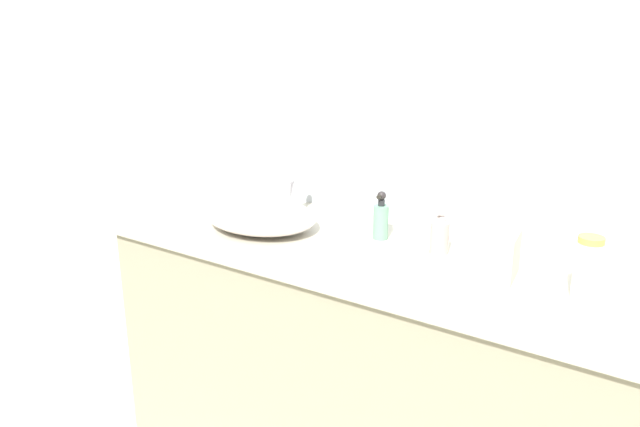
{
  "coord_description": "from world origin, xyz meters",
  "views": [
    {
      "loc": [
        0.69,
        -1.11,
        1.53
      ],
      "look_at": [
        -0.32,
        0.39,
        0.95
      ],
      "focal_mm": 35.52,
      "sensor_mm": 36.0,
      "label": 1
    }
  ],
  "objects_px": {
    "lotion_bottle": "(440,234)",
    "perfume_bottle": "(587,270)",
    "soap_dispenser": "(381,219)",
    "sink_basin": "(261,216)",
    "tissue_box": "(491,251)"
  },
  "relations": [
    {
      "from": "sink_basin",
      "to": "tissue_box",
      "type": "distance_m",
      "value": 0.73
    },
    {
      "from": "soap_dispenser",
      "to": "perfume_bottle",
      "type": "xyz_separation_m",
      "value": [
        0.61,
        -0.12,
        0.02
      ]
    },
    {
      "from": "lotion_bottle",
      "to": "perfume_bottle",
      "type": "distance_m",
      "value": 0.43
    },
    {
      "from": "lotion_bottle",
      "to": "perfume_bottle",
      "type": "relative_size",
      "value": 0.87
    },
    {
      "from": "soap_dispenser",
      "to": "perfume_bottle",
      "type": "relative_size",
      "value": 0.91
    },
    {
      "from": "sink_basin",
      "to": "perfume_bottle",
      "type": "bearing_deg",
      "value": 0.73
    },
    {
      "from": "soap_dispenser",
      "to": "perfume_bottle",
      "type": "bearing_deg",
      "value": -10.73
    },
    {
      "from": "perfume_bottle",
      "to": "soap_dispenser",
      "type": "bearing_deg",
      "value": 169.27
    },
    {
      "from": "lotion_bottle",
      "to": "perfume_bottle",
      "type": "height_order",
      "value": "perfume_bottle"
    },
    {
      "from": "sink_basin",
      "to": "tissue_box",
      "type": "xyz_separation_m",
      "value": [
        0.73,
        0.04,
        0.03
      ]
    },
    {
      "from": "lotion_bottle",
      "to": "tissue_box",
      "type": "xyz_separation_m",
      "value": [
        0.18,
        -0.08,
        0.01
      ]
    },
    {
      "from": "soap_dispenser",
      "to": "lotion_bottle",
      "type": "height_order",
      "value": "soap_dispenser"
    },
    {
      "from": "sink_basin",
      "to": "perfume_bottle",
      "type": "xyz_separation_m",
      "value": [
        0.97,
        0.01,
        0.04
      ]
    },
    {
      "from": "soap_dispenser",
      "to": "perfume_bottle",
      "type": "distance_m",
      "value": 0.62
    },
    {
      "from": "soap_dispenser",
      "to": "sink_basin",
      "type": "bearing_deg",
      "value": -160.39
    }
  ]
}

